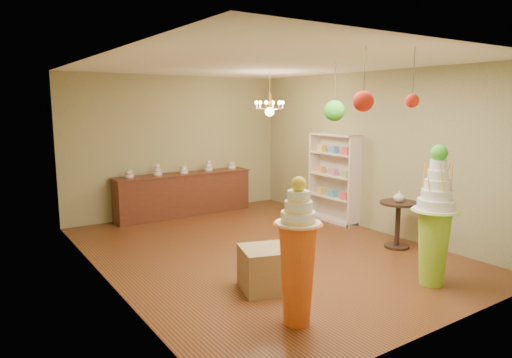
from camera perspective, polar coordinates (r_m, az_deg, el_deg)
floor at (r=7.62m, az=0.75°, el=-8.94°), size 6.50×6.50×0.00m
ceiling at (r=7.26m, az=0.80°, el=14.16°), size 6.50×6.50×0.00m
wall_back at (r=10.12m, az=-9.77°, el=4.16°), size 5.00×0.04×3.00m
wall_front at (r=5.00m, az=22.46°, el=-1.62°), size 5.00×0.04×3.00m
wall_left at (r=6.23m, az=-18.50°, el=0.64°), size 0.04×6.50×3.00m
wall_right at (r=8.94m, az=14.10°, el=3.35°), size 0.04×6.50×3.00m
pedestal_green at (r=6.47m, az=21.39°, el=-5.79°), size 0.72×0.72×1.88m
pedestal_orange at (r=5.03m, az=5.21°, el=-10.37°), size 0.62×0.62×1.64m
burlap_riser at (r=6.03m, az=1.19°, el=-11.15°), size 0.77×0.77×0.56m
sideboard at (r=10.01m, az=-8.95°, el=-1.79°), size 3.04×0.54×1.16m
shelving_unit at (r=9.46m, az=9.71°, el=0.15°), size 0.33×1.20×1.80m
round_table at (r=8.00m, az=17.32°, el=-4.69°), size 0.73×0.73×0.79m
vase at (r=7.92m, az=17.45°, el=-2.07°), size 0.18×0.18×0.19m
pom_red_left at (r=5.09m, az=13.28°, el=9.45°), size 0.22×0.22×0.69m
pom_green_mid at (r=6.62m, az=9.77°, el=8.41°), size 0.30×0.30×0.85m
pom_red_right at (r=5.35m, az=18.95°, el=9.27°), size 0.15×0.15×0.65m
chandelier at (r=8.89m, az=1.71°, el=8.77°), size 0.77×0.77×0.85m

